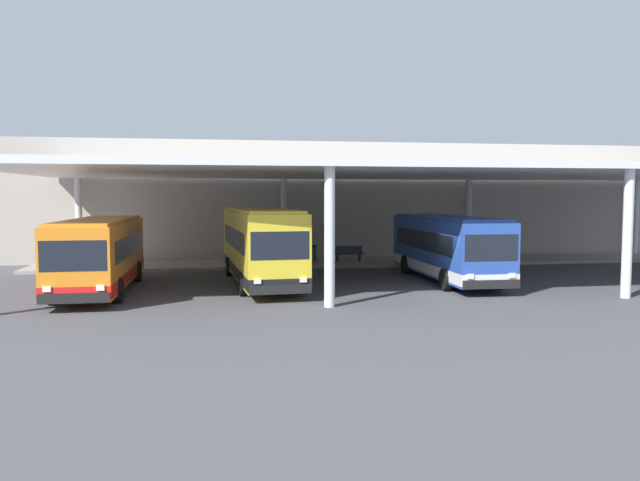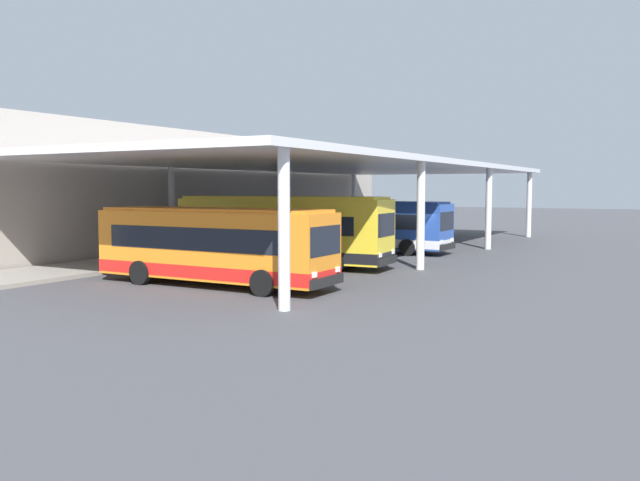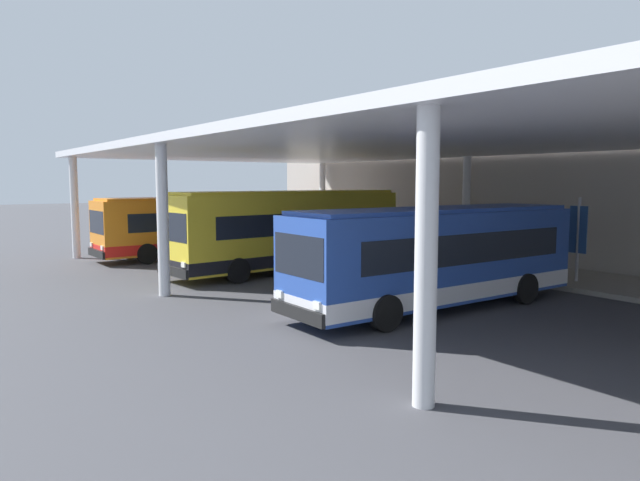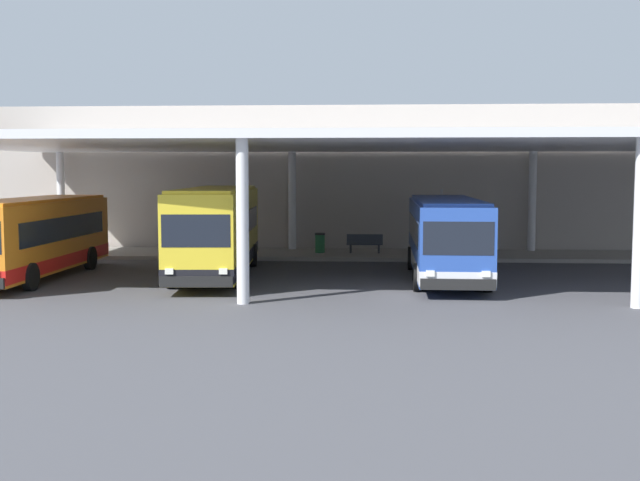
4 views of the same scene
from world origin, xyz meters
TOP-DOWN VIEW (x-y plane):
  - ground_plane at (0.00, 0.00)m, footprint 200.00×200.00m
  - platform_kerb at (0.00, 11.75)m, footprint 42.00×4.50m
  - station_building_facade at (0.00, 15.00)m, footprint 48.00×1.60m
  - canopy_shelter at (0.00, 5.50)m, footprint 40.00×17.00m
  - bus_nearest_bay at (-15.38, 2.91)m, footprint 2.79×10.55m
  - bus_second_bay at (-8.31, 4.13)m, footprint 3.31×11.48m
  - bus_middle_bay at (0.84, 3.68)m, footprint 2.85×10.57m
  - bench_waiting at (-2.37, 11.82)m, footprint 1.80×0.45m
  - trash_bin at (-4.60, 11.78)m, footprint 0.52×0.52m
  - banner_sign at (1.33, 10.94)m, footprint 0.70×0.12m

SIDE VIEW (x-z plane):
  - ground_plane at x=0.00m, z-range 0.00..0.00m
  - platform_kerb at x=0.00m, z-range 0.00..0.18m
  - bench_waiting at x=-2.37m, z-range 0.20..1.12m
  - trash_bin at x=-4.60m, z-range 0.19..1.17m
  - bus_nearest_bay at x=-15.38m, z-range 0.07..3.24m
  - bus_middle_bay at x=0.84m, z-range 0.07..3.24m
  - bus_second_bay at x=-8.31m, z-range 0.06..3.63m
  - banner_sign at x=1.33m, z-range 0.38..3.58m
  - station_building_facade at x=0.00m, z-range 0.00..7.71m
  - canopy_shelter at x=0.00m, z-range 2.54..8.09m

